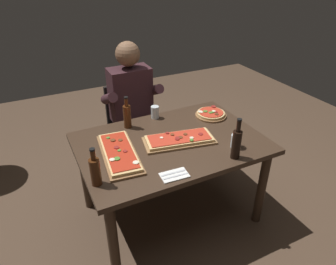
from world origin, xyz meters
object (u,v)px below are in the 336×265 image
(wine_bottle_dark, at_px, (95,171))
(oil_bottle_amber, at_px, (127,115))
(pizza_rectangular_left, at_px, (119,153))
(dining_table, at_px, (171,151))
(tumbler_near_camera, at_px, (236,142))
(vinegar_bottle_green, at_px, (236,143))
(tumbler_far_side, at_px, (155,113))
(pizza_rectangular_front, at_px, (179,139))
(pizza_round_far, at_px, (211,114))
(diner_chair, at_px, (130,123))
(seated_diner, at_px, (133,105))

(wine_bottle_dark, bearing_deg, oil_bottle_amber, 55.10)
(pizza_rectangular_left, xyz_separation_m, wine_bottle_dark, (-0.23, -0.24, 0.08))
(dining_table, bearing_deg, tumbler_near_camera, -35.97)
(dining_table, distance_m, pizza_rectangular_left, 0.43)
(tumbler_near_camera, bearing_deg, vinegar_bottle_green, -128.48)
(pizza_rectangular_left, bearing_deg, tumbler_far_side, 41.75)
(oil_bottle_amber, bearing_deg, pizza_rectangular_front, -55.27)
(vinegar_bottle_green, relative_size, tumbler_near_camera, 3.07)
(pizza_rectangular_front, relative_size, pizza_round_far, 2.10)
(pizza_round_far, xyz_separation_m, vinegar_bottle_green, (-0.20, -0.61, 0.10))
(tumbler_far_side, bearing_deg, pizza_round_far, -22.47)
(pizza_rectangular_left, height_order, tumbler_near_camera, tumbler_near_camera)
(vinegar_bottle_green, xyz_separation_m, diner_chair, (-0.34, 1.25, -0.37))
(pizza_rectangular_front, xyz_separation_m, tumbler_near_camera, (0.34, -0.25, 0.02))
(dining_table, xyz_separation_m, diner_chair, (-0.04, 0.86, -0.16))
(dining_table, bearing_deg, vinegar_bottle_green, -52.20)
(pizza_round_far, bearing_deg, vinegar_bottle_green, -108.10)
(dining_table, relative_size, vinegar_bottle_green, 4.59)
(pizza_rectangular_front, distance_m, pizza_rectangular_left, 0.47)
(pizza_rectangular_left, distance_m, pizza_round_far, 0.95)
(pizza_rectangular_left, height_order, seated_diner, seated_diner)
(wine_bottle_dark, relative_size, seated_diner, 0.20)
(pizza_rectangular_left, height_order, diner_chair, diner_chair)
(tumbler_far_side, xyz_separation_m, diner_chair, (-0.09, 0.45, -0.30))
(pizza_rectangular_front, bearing_deg, oil_bottle_amber, 124.73)
(dining_table, bearing_deg, tumbler_far_side, 82.95)
(oil_bottle_amber, distance_m, tumbler_far_side, 0.28)
(dining_table, relative_size, pizza_round_far, 5.13)
(pizza_rectangular_left, distance_m, tumbler_far_side, 0.62)
(oil_bottle_amber, relative_size, seated_diner, 0.20)
(oil_bottle_amber, xyz_separation_m, tumbler_far_side, (0.27, 0.05, -0.06))
(diner_chair, bearing_deg, oil_bottle_amber, -110.01)
(diner_chair, relative_size, seated_diner, 0.65)
(tumbler_near_camera, bearing_deg, diner_chair, 110.57)
(seated_diner, bearing_deg, pizza_rectangular_left, -116.98)
(wine_bottle_dark, relative_size, oil_bottle_amber, 0.97)
(tumbler_near_camera, height_order, seated_diner, seated_diner)
(oil_bottle_amber, bearing_deg, wine_bottle_dark, -124.90)
(pizza_round_far, height_order, oil_bottle_amber, oil_bottle_amber)
(dining_table, height_order, pizza_rectangular_front, pizza_rectangular_front)
(pizza_rectangular_left, height_order, vinegar_bottle_green, vinegar_bottle_green)
(dining_table, height_order, vinegar_bottle_green, vinegar_bottle_green)
(pizza_rectangular_front, xyz_separation_m, tumbler_far_side, (-0.00, 0.44, 0.03))
(vinegar_bottle_green, xyz_separation_m, tumbler_far_side, (-0.25, 0.80, -0.07))
(pizza_rectangular_left, xyz_separation_m, diner_chair, (0.38, 0.86, -0.27))
(pizza_rectangular_left, xyz_separation_m, tumbler_far_side, (0.46, 0.41, 0.03))
(vinegar_bottle_green, bearing_deg, pizza_round_far, 71.90)
(wine_bottle_dark, height_order, vinegar_bottle_green, vinegar_bottle_green)
(pizza_round_far, bearing_deg, pizza_rectangular_front, -150.49)
(pizza_rectangular_front, bearing_deg, diner_chair, 95.71)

